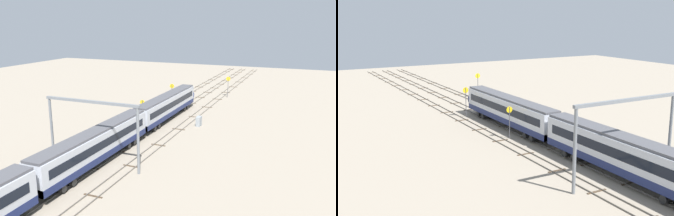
# 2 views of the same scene
# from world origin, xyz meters

# --- Properties ---
(ground_plane) EXTENTS (186.71, 186.71, 0.00)m
(ground_plane) POSITION_xyz_m (0.00, 0.00, 0.00)
(ground_plane) COLOR gray
(track_near_foreground) EXTENTS (170.71, 2.40, 0.16)m
(track_near_foreground) POSITION_xyz_m (0.00, -4.59, 0.07)
(track_near_foreground) COLOR #59544C
(track_near_foreground) RESTS_ON ground
(track_with_train) EXTENTS (170.71, 2.40, 0.16)m
(track_with_train) POSITION_xyz_m (-0.00, 0.00, 0.07)
(track_with_train) COLOR #59544C
(track_with_train) RESTS_ON ground
(track_middle) EXTENTS (170.71, 2.40, 0.16)m
(track_middle) POSITION_xyz_m (-0.00, 4.59, 0.07)
(track_middle) COLOR #59544C
(track_middle) RESTS_ON ground
(overhead_gantry) EXTENTS (0.40, 14.17, 9.10)m
(overhead_gantry) POSITION_xyz_m (-19.68, 0.15, 6.50)
(overhead_gantry) COLOR slate
(overhead_gantry) RESTS_ON ground
(speed_sign_mid_trackside) EXTENTS (0.14, 0.92, 4.72)m
(speed_sign_mid_trackside) POSITION_xyz_m (0.41, 2.86, 3.09)
(speed_sign_mid_trackside) COLOR #4C4C51
(speed_sign_mid_trackside) RESTS_ON ground
(speed_sign_far_trackside) EXTENTS (0.14, 1.07, 5.30)m
(speed_sign_far_trackside) POSITION_xyz_m (30.29, -6.41, 3.56)
(speed_sign_far_trackside) COLOR #4C4C51
(speed_sign_far_trackside) RESTS_ON ground
(speed_sign_distant_end) EXTENTS (0.14, 1.02, 5.27)m
(speed_sign_distant_end) POSITION_xyz_m (15.48, 2.97, 3.50)
(speed_sign_distant_end) COLOR #4C4C51
(speed_sign_distant_end) RESTS_ON ground
(relay_cabinet) EXTENTS (1.47, 0.77, 1.82)m
(relay_cabinet) POSITION_xyz_m (3.37, -7.30, 0.91)
(relay_cabinet) COLOR gray
(relay_cabinet) RESTS_ON ground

